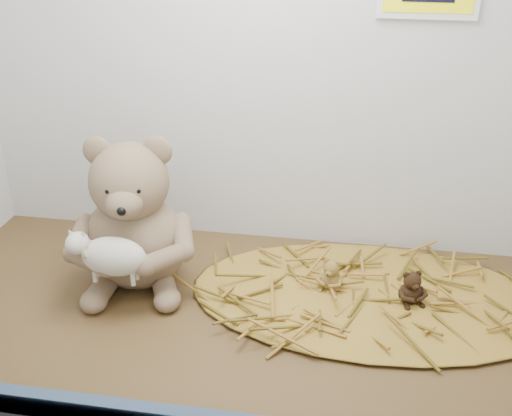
% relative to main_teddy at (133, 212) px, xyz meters
% --- Properties ---
extents(alcove_shell, '(1.20, 0.60, 0.90)m').
position_rel_main_teddy_xyz_m(alcove_shell, '(0.21, 0.01, 0.30)').
color(alcove_shell, '#483319').
rests_on(alcove_shell, ground).
extents(straw_bed, '(0.68, 0.39, 0.01)m').
position_rel_main_teddy_xyz_m(straw_bed, '(0.45, 0.01, -0.14)').
color(straw_bed, brown).
rests_on(straw_bed, shelf_floor).
extents(main_teddy, '(0.29, 0.30, 0.30)m').
position_rel_main_teddy_xyz_m(main_teddy, '(0.00, 0.00, 0.00)').
color(main_teddy, '#8B6C55').
rests_on(main_teddy, shelf_floor).
extents(toy_lamb, '(0.15, 0.09, 0.10)m').
position_rel_main_teddy_xyz_m(toy_lamb, '(0.00, -0.11, -0.03)').
color(toy_lamb, beige).
rests_on(toy_lamb, main_teddy).
extents(mini_teddy_tan, '(0.06, 0.07, 0.06)m').
position_rel_main_teddy_xyz_m(mini_teddy_tan, '(0.38, 0.02, -0.11)').
color(mini_teddy_tan, olive).
rests_on(mini_teddy_tan, straw_bed).
extents(mini_teddy_brown, '(0.07, 0.07, 0.07)m').
position_rel_main_teddy_xyz_m(mini_teddy_brown, '(0.53, -0.01, -0.10)').
color(mini_teddy_brown, black).
rests_on(mini_teddy_brown, straw_bed).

